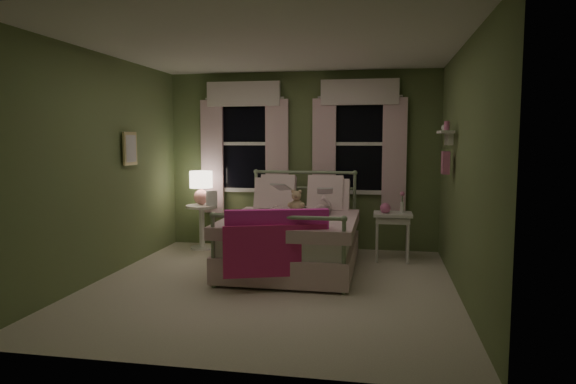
% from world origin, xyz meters
% --- Properties ---
extents(room_shell, '(4.20, 4.20, 4.20)m').
position_xyz_m(room_shell, '(0.00, 0.00, 1.30)').
color(room_shell, white).
rests_on(room_shell, ground).
extents(bed, '(1.58, 2.04, 1.18)m').
position_xyz_m(bed, '(0.10, 0.83, 0.38)').
color(bed, white).
rests_on(bed, ground).
extents(pink_throw, '(1.09, 0.46, 0.71)m').
position_xyz_m(pink_throw, '(0.10, -0.19, 0.61)').
color(pink_throw, '#FB31B8').
rests_on(pink_throw, bed).
extents(child_left, '(0.27, 0.18, 0.72)m').
position_xyz_m(child_left, '(-0.18, 1.25, 0.93)').
color(child_left, '#F7D1DD').
rests_on(child_left, bed).
extents(child_right, '(0.45, 0.39, 0.80)m').
position_xyz_m(child_right, '(0.38, 1.25, 0.97)').
color(child_right, '#F7D1DD').
rests_on(child_right, bed).
extents(book_left, '(0.22, 0.16, 0.26)m').
position_xyz_m(book_left, '(-0.18, 1.00, 0.96)').
color(book_left, beige).
rests_on(book_left, child_left).
extents(book_right, '(0.21, 0.14, 0.26)m').
position_xyz_m(book_right, '(0.38, 1.00, 0.92)').
color(book_right, beige).
rests_on(book_right, child_right).
extents(teddy_bear, '(0.23, 0.18, 0.31)m').
position_xyz_m(teddy_bear, '(0.10, 1.10, 0.79)').
color(teddy_bear, tan).
rests_on(teddy_bear, bed).
extents(nightstand_left, '(0.46, 0.46, 0.65)m').
position_xyz_m(nightstand_left, '(-1.42, 1.71, 0.42)').
color(nightstand_left, white).
rests_on(nightstand_left, ground).
extents(table_lamp, '(0.33, 0.33, 0.49)m').
position_xyz_m(table_lamp, '(-1.42, 1.71, 0.95)').
color(table_lamp, pink).
rests_on(table_lamp, nightstand_left).
extents(book_nightstand, '(0.22, 0.26, 0.02)m').
position_xyz_m(book_nightstand, '(-1.32, 1.63, 0.66)').
color(book_nightstand, beige).
rests_on(book_nightstand, nightstand_left).
extents(nightstand_right, '(0.50, 0.40, 0.64)m').
position_xyz_m(nightstand_right, '(1.33, 1.44, 0.55)').
color(nightstand_right, white).
rests_on(nightstand_right, ground).
extents(pink_toy, '(0.14, 0.19, 0.14)m').
position_xyz_m(pink_toy, '(1.23, 1.43, 0.71)').
color(pink_toy, pink).
rests_on(pink_toy, nightstand_right).
extents(bud_vase, '(0.06, 0.06, 0.28)m').
position_xyz_m(bud_vase, '(1.45, 1.49, 0.79)').
color(bud_vase, white).
rests_on(bud_vase, nightstand_right).
extents(window_left, '(1.34, 0.13, 1.96)m').
position_xyz_m(window_left, '(-0.85, 2.03, 1.62)').
color(window_left, black).
rests_on(window_left, room_shell).
extents(window_right, '(1.34, 0.13, 1.96)m').
position_xyz_m(window_right, '(0.85, 2.03, 1.62)').
color(window_right, black).
rests_on(window_right, room_shell).
extents(wall_shelf, '(0.15, 0.50, 0.60)m').
position_xyz_m(wall_shelf, '(1.90, 0.70, 1.52)').
color(wall_shelf, white).
rests_on(wall_shelf, room_shell).
extents(framed_picture, '(0.03, 0.32, 0.42)m').
position_xyz_m(framed_picture, '(-1.95, 0.60, 1.50)').
color(framed_picture, beige).
rests_on(framed_picture, room_shell).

